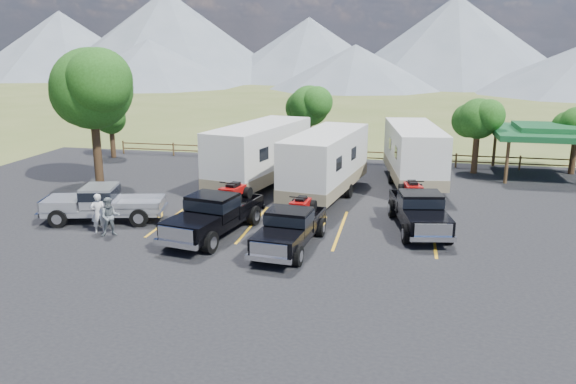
% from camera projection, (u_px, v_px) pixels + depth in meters
% --- Properties ---
extents(ground, '(320.00, 320.00, 0.00)m').
position_uv_depth(ground, '(276.00, 260.00, 21.40)').
color(ground, '#4D5A26').
rests_on(ground, ground).
extents(asphalt_lot, '(44.00, 34.00, 0.04)m').
position_uv_depth(asphalt_lot, '(292.00, 234.00, 24.23)').
color(asphalt_lot, black).
rests_on(asphalt_lot, ground).
extents(stall_lines, '(12.12, 5.50, 0.01)m').
position_uv_depth(stall_lines, '(296.00, 227.00, 25.17)').
color(stall_lines, gold).
rests_on(stall_lines, asphalt_lot).
extents(tree_big_nw, '(5.54, 5.18, 7.84)m').
position_uv_depth(tree_big_nw, '(91.00, 89.00, 31.00)').
color(tree_big_nw, black).
rests_on(tree_big_nw, ground).
extents(tree_ne_a, '(3.11, 2.92, 4.76)m').
position_uv_depth(tree_ne_a, '(478.00, 119.00, 34.84)').
color(tree_ne_a, black).
rests_on(tree_ne_a, ground).
extents(tree_north, '(3.46, 3.24, 5.25)m').
position_uv_depth(tree_north, '(309.00, 106.00, 38.82)').
color(tree_north, black).
rests_on(tree_north, ground).
extents(tree_nw_small, '(2.59, 2.43, 3.85)m').
position_uv_depth(tree_nw_small, '(111.00, 119.00, 39.96)').
color(tree_nw_small, black).
rests_on(tree_nw_small, ground).
extents(rail_fence, '(36.12, 0.12, 1.00)m').
position_uv_depth(rail_fence, '(365.00, 155.00, 38.36)').
color(rail_fence, '#503722').
rests_on(rail_fence, ground).
extents(pavilion, '(6.20, 6.20, 3.22)m').
position_uv_depth(pavilion, '(546.00, 132.00, 34.21)').
color(pavilion, '#503722').
rests_on(pavilion, ground).
extents(mountain_range, '(209.00, 71.00, 20.00)m').
position_uv_depth(mountain_range, '(352.00, 45.00, 121.21)').
color(mountain_range, slate).
rests_on(mountain_range, ground).
extents(rig_left, '(3.04, 6.32, 2.02)m').
position_uv_depth(rig_left, '(216.00, 212.00, 23.95)').
color(rig_left, black).
rests_on(rig_left, asphalt_lot).
extents(rig_center, '(2.33, 5.59, 1.82)m').
position_uv_depth(rig_center, '(291.00, 226.00, 22.44)').
color(rig_center, black).
rests_on(rig_center, asphalt_lot).
extents(rig_right, '(2.84, 5.96, 1.91)m').
position_uv_depth(rig_right, '(419.00, 209.00, 24.69)').
color(rig_right, black).
rests_on(rig_right, asphalt_lot).
extents(trailer_left, '(4.50, 10.40, 3.61)m').
position_uv_depth(trailer_left, '(260.00, 155.00, 31.60)').
color(trailer_left, silver).
rests_on(trailer_left, asphalt_lot).
extents(trailer_center, '(3.87, 10.10, 3.49)m').
position_uv_depth(trailer_center, '(326.00, 164.00, 29.60)').
color(trailer_center, silver).
rests_on(trailer_center, asphalt_lot).
extents(trailer_right, '(3.67, 9.93, 3.43)m').
position_uv_depth(trailer_right, '(414.00, 155.00, 32.20)').
color(trailer_right, silver).
rests_on(trailer_right, asphalt_lot).
extents(pickup_silver, '(5.87, 3.06, 1.68)m').
position_uv_depth(pickup_silver, '(104.00, 203.00, 25.74)').
color(pickup_silver, '#A7A8B0').
rests_on(pickup_silver, asphalt_lot).
extents(person_a, '(0.77, 0.71, 1.76)m').
position_uv_depth(person_a, '(98.00, 213.00, 24.13)').
color(person_a, silver).
rests_on(person_a, asphalt_lot).
extents(person_b, '(1.03, 0.96, 1.69)m').
position_uv_depth(person_b, '(110.00, 217.00, 23.79)').
color(person_b, slate).
rests_on(person_b, asphalt_lot).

